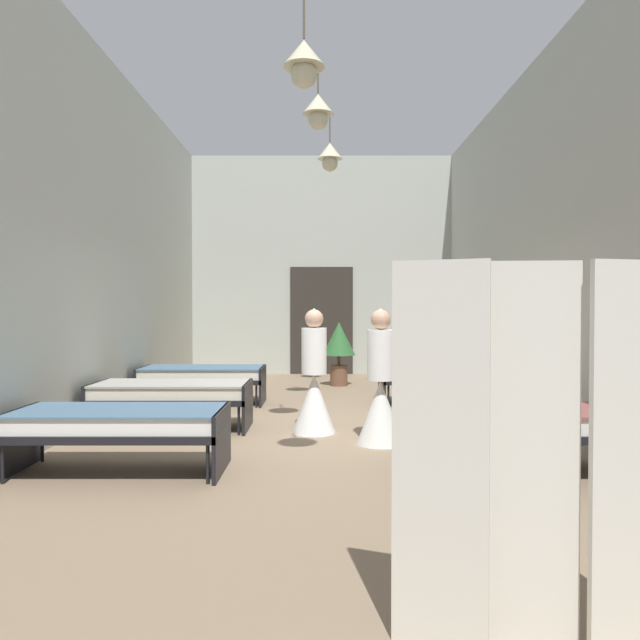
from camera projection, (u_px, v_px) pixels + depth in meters
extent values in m
cube|color=#8C755B|center=(320.00, 433.00, 7.25)|extent=(6.41, 12.64, 0.10)
cube|color=#B2B7AD|center=(319.00, 265.00, 13.31)|extent=(6.21, 0.20, 4.89)
cube|color=#B2B7AD|center=(74.00, 229.00, 7.18)|extent=(0.20, 12.04, 4.89)
cube|color=#B2B7AD|center=(566.00, 230.00, 7.21)|extent=(0.20, 12.04, 4.89)
cube|color=#2D2823|center=(319.00, 321.00, 13.22)|extent=(1.40, 0.06, 2.40)
cylinder|color=brown|center=(301.00, 9.00, 6.09)|extent=(0.02, 0.02, 0.61)
cone|color=beige|center=(301.00, 53.00, 6.10)|extent=(0.44, 0.44, 0.28)
sphere|color=beige|center=(301.00, 75.00, 6.11)|extent=(0.28, 0.28, 0.28)
cylinder|color=brown|center=(316.00, 78.00, 8.20)|extent=(0.02, 0.02, 0.41)
cone|color=beige|center=(316.00, 104.00, 8.21)|extent=(0.44, 0.44, 0.28)
sphere|color=beige|center=(316.00, 120.00, 8.21)|extent=(0.28, 0.28, 0.28)
cylinder|color=brown|center=(327.00, 128.00, 10.31)|extent=(0.02, 0.02, 0.50)
cone|color=beige|center=(327.00, 151.00, 10.32)|extent=(0.44, 0.44, 0.28)
sphere|color=beige|center=(327.00, 163.00, 10.32)|extent=(0.28, 0.28, 0.28)
cylinder|color=black|center=(39.00, 444.00, 5.69)|extent=(0.03, 0.03, 0.34)
cylinder|color=black|center=(205.00, 464.00, 4.98)|extent=(0.03, 0.03, 0.34)
cylinder|color=black|center=(219.00, 444.00, 5.70)|extent=(0.03, 0.03, 0.34)
cube|color=black|center=(117.00, 431.00, 5.33)|extent=(1.90, 0.84, 0.07)
cube|color=black|center=(14.00, 441.00, 5.33)|extent=(0.04, 0.84, 0.57)
cube|color=black|center=(219.00, 441.00, 5.34)|extent=(0.04, 0.84, 0.57)
cube|color=white|center=(116.00, 419.00, 5.33)|extent=(1.82, 0.78, 0.14)
cube|color=slate|center=(116.00, 410.00, 5.33)|extent=(1.86, 0.82, 0.02)
cylinder|color=black|center=(438.00, 464.00, 4.99)|extent=(0.03, 0.03, 0.34)
cylinder|color=black|center=(423.00, 444.00, 5.71)|extent=(0.03, 0.03, 0.34)
cylinder|color=black|center=(602.00, 444.00, 5.71)|extent=(0.03, 0.03, 0.34)
cube|color=black|center=(526.00, 431.00, 5.35)|extent=(1.90, 0.84, 0.07)
cube|color=black|center=(423.00, 440.00, 5.34)|extent=(0.04, 0.84, 0.57)
cube|color=black|center=(628.00, 440.00, 5.35)|extent=(0.04, 0.84, 0.57)
cube|color=white|center=(526.00, 419.00, 5.34)|extent=(1.82, 0.78, 0.14)
cube|color=#8C4C47|center=(526.00, 410.00, 5.34)|extent=(1.86, 0.82, 0.02)
cylinder|color=black|center=(87.00, 421.00, 6.87)|extent=(0.03, 0.03, 0.34)
cylinder|color=black|center=(109.00, 410.00, 7.59)|extent=(0.03, 0.03, 0.34)
cylinder|color=black|center=(236.00, 421.00, 6.88)|extent=(0.03, 0.03, 0.34)
cylinder|color=black|center=(244.00, 410.00, 7.60)|extent=(0.03, 0.03, 0.34)
cube|color=black|center=(169.00, 399.00, 7.23)|extent=(1.90, 0.84, 0.07)
cube|color=black|center=(94.00, 406.00, 7.23)|extent=(0.04, 0.84, 0.57)
cube|color=black|center=(245.00, 406.00, 7.24)|extent=(0.04, 0.84, 0.57)
cube|color=silver|center=(169.00, 390.00, 7.23)|extent=(1.82, 0.78, 0.14)
cube|color=#9E9E93|center=(169.00, 383.00, 7.23)|extent=(1.86, 0.82, 0.02)
cylinder|color=black|center=(405.00, 421.00, 6.89)|extent=(0.03, 0.03, 0.34)
cylinder|color=black|center=(396.00, 410.00, 7.61)|extent=(0.03, 0.03, 0.34)
cylinder|color=black|center=(553.00, 421.00, 6.89)|extent=(0.03, 0.03, 0.34)
cylinder|color=black|center=(531.00, 410.00, 7.61)|extent=(0.03, 0.03, 0.34)
cube|color=black|center=(471.00, 398.00, 7.25)|extent=(1.90, 0.84, 0.07)
cube|color=black|center=(396.00, 406.00, 7.24)|extent=(0.04, 0.84, 0.57)
cube|color=black|center=(546.00, 405.00, 7.25)|extent=(0.04, 0.84, 0.57)
cube|color=silver|center=(471.00, 390.00, 7.24)|extent=(1.82, 0.78, 0.14)
cube|color=tan|center=(471.00, 383.00, 7.24)|extent=(1.86, 0.82, 0.02)
cylinder|color=black|center=(137.00, 396.00, 8.77)|extent=(0.03, 0.03, 0.34)
cylinder|color=black|center=(151.00, 390.00, 9.49)|extent=(0.03, 0.03, 0.34)
cylinder|color=black|center=(254.00, 396.00, 8.78)|extent=(0.03, 0.03, 0.34)
cylinder|color=black|center=(259.00, 390.00, 9.50)|extent=(0.03, 0.03, 0.34)
cube|color=black|center=(200.00, 380.00, 9.13)|extent=(1.90, 0.84, 0.07)
cube|color=black|center=(140.00, 385.00, 9.13)|extent=(0.04, 0.84, 0.57)
cube|color=black|center=(260.00, 385.00, 9.14)|extent=(0.04, 0.84, 0.57)
cube|color=silver|center=(200.00, 373.00, 9.13)|extent=(1.82, 0.78, 0.14)
cube|color=slate|center=(200.00, 368.00, 9.13)|extent=(1.86, 0.82, 0.02)
cylinder|color=black|center=(386.00, 396.00, 8.79)|extent=(0.03, 0.03, 0.34)
cylinder|color=black|center=(381.00, 389.00, 9.51)|extent=(0.03, 0.03, 0.34)
cylinder|color=black|center=(502.00, 396.00, 8.79)|extent=(0.03, 0.03, 0.34)
cylinder|color=black|center=(488.00, 389.00, 9.51)|extent=(0.03, 0.03, 0.34)
cube|color=black|center=(439.00, 379.00, 9.15)|extent=(1.90, 0.84, 0.07)
cube|color=black|center=(379.00, 385.00, 9.14)|extent=(0.04, 0.84, 0.57)
cube|color=black|center=(499.00, 385.00, 9.15)|extent=(0.04, 0.84, 0.57)
cube|color=silver|center=(439.00, 373.00, 9.14)|extent=(1.82, 0.78, 0.14)
cube|color=beige|center=(439.00, 367.00, 9.14)|extent=(1.86, 0.82, 0.02)
cone|color=white|center=(378.00, 412.00, 6.45)|extent=(0.52, 0.52, 0.70)
cylinder|color=white|center=(378.00, 355.00, 6.43)|extent=(0.30, 0.30, 0.55)
sphere|color=tan|center=(378.00, 320.00, 6.43)|extent=(0.22, 0.22, 0.22)
cone|color=white|center=(378.00, 313.00, 6.42)|extent=(0.18, 0.18, 0.10)
cone|color=white|center=(312.00, 403.00, 7.03)|extent=(0.52, 0.52, 0.70)
cylinder|color=white|center=(312.00, 351.00, 7.01)|extent=(0.30, 0.30, 0.55)
sphere|color=tan|center=(312.00, 319.00, 7.01)|extent=(0.22, 0.22, 0.22)
cone|color=white|center=(312.00, 312.00, 7.00)|extent=(0.18, 0.18, 0.10)
cylinder|color=brown|center=(336.00, 375.00, 11.25)|extent=(0.33, 0.33, 0.39)
cylinder|color=brown|center=(336.00, 360.00, 11.25)|extent=(0.06, 0.06, 0.20)
cone|color=#2D6633|center=(336.00, 338.00, 11.24)|extent=(0.63, 0.63, 0.63)
cube|color=silver|center=(437.00, 455.00, 2.56)|extent=(0.40, 0.18, 1.70)
cube|color=silver|center=(528.00, 452.00, 2.63)|extent=(0.42, 0.06, 1.70)
cube|color=silver|center=(629.00, 455.00, 2.57)|extent=(0.42, 0.12, 1.70)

